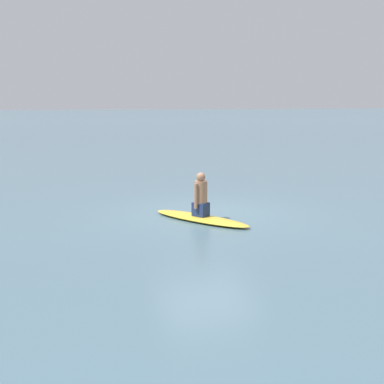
{
  "coord_description": "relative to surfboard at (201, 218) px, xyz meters",
  "views": [
    {
      "loc": [
        -4.86,
        -11.27,
        2.72
      ],
      "look_at": [
        -0.6,
        -0.47,
        0.65
      ],
      "focal_mm": 46.68,
      "sensor_mm": 36.0,
      "label": 1
    }
  ],
  "objects": [
    {
      "name": "person_paddler",
      "position": [
        0.0,
        0.0,
        0.52
      ],
      "size": [
        0.43,
        0.43,
        1.02
      ],
      "rotation": [
        0.0,
        0.0,
        -1.06
      ],
      "color": "navy",
      "rests_on": "surfboard"
    },
    {
      "name": "ground_plane",
      "position": [
        0.48,
        0.75,
        -0.06
      ],
      "size": [
        400.0,
        400.0,
        0.0
      ],
      "primitive_type": "plane",
      "color": "slate"
    },
    {
      "name": "surfboard",
      "position": [
        0.0,
        0.0,
        0.0
      ],
      "size": [
        1.87,
        2.67,
        0.12
      ],
      "primitive_type": "ellipsoid",
      "rotation": [
        0.0,
        0.0,
        -1.06
      ],
      "color": "gold",
      "rests_on": "ground"
    }
  ]
}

